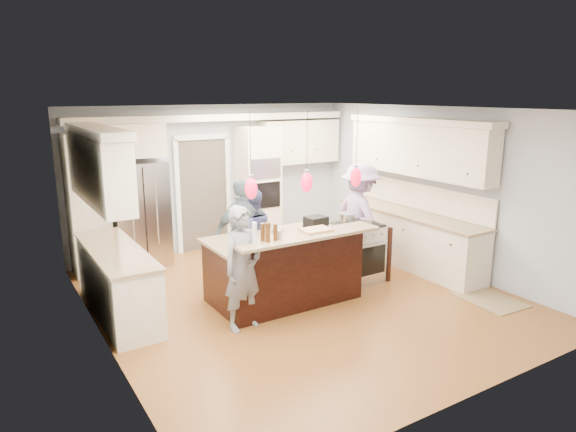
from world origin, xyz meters
The scene contains 23 objects.
ground_plane centered at (0.00, 0.00, 0.00)m, with size 6.00×6.00×0.00m, color olive.
room_shell centered at (0.00, 0.00, 1.82)m, with size 5.54×6.04×2.72m.
refrigerator centered at (-1.55, 2.64, 0.90)m, with size 0.90×0.70×1.80m, color #B7B7BC.
oven_column centered at (0.75, 2.67, 1.15)m, with size 0.72×0.69×2.30m.
back_upper_cabinets centered at (-0.75, 2.76, 1.67)m, with size 5.30×0.61×2.54m.
right_counter_run centered at (2.44, 0.30, 1.06)m, with size 0.64×3.10×2.51m.
left_cabinets centered at (-2.44, 0.80, 1.06)m, with size 0.64×2.30×2.51m.
kitchen_island centered at (-0.25, 0.07, 0.49)m, with size 2.10×1.46×1.12m.
island_range centered at (1.16, 0.15, 0.46)m, with size 0.82×0.71×0.92m.
pendant_lights centered at (-0.25, -0.51, 1.80)m, with size 1.75×0.15×1.03m.
person_bar_end centered at (-1.15, -0.45, 0.79)m, with size 0.58×0.38×1.59m, color slate.
person_far_left centered at (-0.34, 0.88, 0.75)m, with size 0.73×0.57×1.49m, color navy.
person_far_right centered at (-0.48, 0.85, 0.83)m, with size 0.97×0.41×1.66m, color slate.
person_range_side centered at (1.60, 0.63, 0.89)m, with size 1.15×0.66×1.78m, color #AC8DBE.
floor_rug centered at (2.27, -1.52, 0.01)m, with size 0.66×0.96×0.01m, color #917A4F.
water_bottle centered at (-1.04, -0.55, 1.25)m, with size 0.06×0.06×0.27m, color silver.
beer_bottle_a centered at (-0.89, -0.50, 1.23)m, with size 0.06×0.06×0.23m, color #46250C.
beer_bottle_b centered at (-0.86, -0.57, 1.24)m, with size 0.06×0.06×0.25m, color #46250C.
beer_bottle_c centered at (-0.75, -0.57, 1.23)m, with size 0.05×0.05×0.21m, color #46250C.
drink_can centered at (-0.67, -0.54, 1.18)m, with size 0.06×0.06×0.12m, color #B7B7BC.
cutting_board centered at (-0.06, -0.47, 1.14)m, with size 0.40×0.28×0.03m, color tan.
pot_large centered at (1.04, 0.28, 1.00)m, with size 0.27×0.27×0.16m, color #B7B7BC.
pot_small centered at (1.22, 0.03, 0.97)m, with size 0.20×0.20×0.10m, color #B7B7BC.
Camera 1 is at (-3.84, -5.88, 2.92)m, focal length 32.00 mm.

